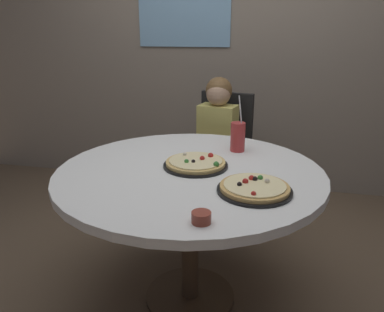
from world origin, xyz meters
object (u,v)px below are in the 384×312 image
(pizza_veggie, at_px, (196,163))
(sauce_bowl, at_px, (201,217))
(soda_cup, at_px, (238,137))
(dining_table, at_px, (190,186))
(diner_child, at_px, (213,163))
(pizza_cheese, at_px, (254,188))
(chair_wooden, at_px, (222,150))

(pizza_veggie, distance_m, sauce_bowl, 0.56)
(soda_cup, bearing_deg, dining_table, -120.17)
(diner_child, bearing_deg, pizza_cheese, -71.89)
(diner_child, xyz_separation_m, pizza_cheese, (0.34, -1.03, 0.28))
(soda_cup, height_order, sauce_bowl, soda_cup)
(sauce_bowl, bearing_deg, diner_child, 97.29)
(diner_child, bearing_deg, chair_wooden, 78.96)
(chair_wooden, bearing_deg, sauce_bowl, -84.87)
(dining_table, xyz_separation_m, pizza_cheese, (0.32, -0.20, 0.11))
(dining_table, bearing_deg, sauce_bowl, -72.96)
(chair_wooden, xyz_separation_m, pizza_cheese, (0.30, -1.21, 0.24))
(dining_table, height_order, diner_child, diner_child)
(chair_wooden, relative_size, soda_cup, 3.09)
(dining_table, distance_m, chair_wooden, 1.01)
(pizza_cheese, xyz_separation_m, sauce_bowl, (-0.17, -0.30, 0.00))
(dining_table, height_order, chair_wooden, chair_wooden)
(dining_table, height_order, pizza_veggie, pizza_veggie)
(dining_table, distance_m, soda_cup, 0.42)
(dining_table, xyz_separation_m, sauce_bowl, (0.15, -0.50, 0.11))
(dining_table, relative_size, soda_cup, 4.20)
(diner_child, height_order, pizza_veggie, diner_child)
(chair_wooden, bearing_deg, pizza_veggie, -89.88)
(sauce_bowl, bearing_deg, chair_wooden, 95.13)
(pizza_veggie, height_order, pizza_cheese, pizza_veggie)
(dining_table, xyz_separation_m, chair_wooden, (0.02, 1.01, -0.13))
(chair_wooden, bearing_deg, dining_table, -91.09)
(diner_child, relative_size, pizza_cheese, 3.45)
(chair_wooden, relative_size, diner_child, 0.88)
(pizza_veggie, bearing_deg, chair_wooden, 90.12)
(diner_child, relative_size, pizza_veggie, 3.40)
(dining_table, height_order, pizza_cheese, pizza_cheese)
(pizza_veggie, relative_size, soda_cup, 1.03)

